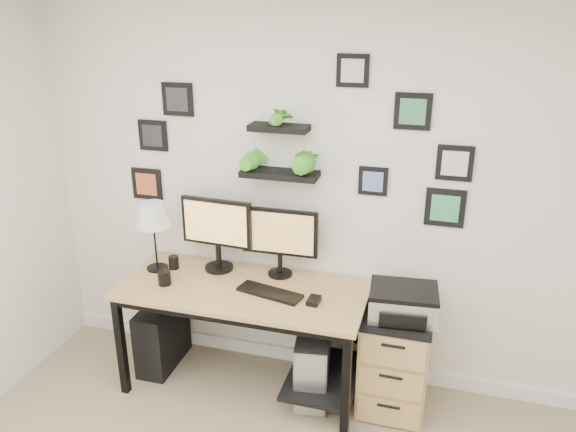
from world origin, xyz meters
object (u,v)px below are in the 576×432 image
(desk, at_px, (250,303))
(table_lamp, at_px, (153,216))
(monitor_right, at_px, (280,237))
(file_cabinet, at_px, (395,359))
(pc_tower_grey, at_px, (313,364))
(mug, at_px, (164,278))
(pc_tower_black, at_px, (162,334))
(printer, at_px, (403,303))
(monitor_left, at_px, (217,229))

(desk, xyz_separation_m, table_lamp, (-0.70, 0.06, 0.51))
(monitor_right, distance_m, file_cabinet, 1.08)
(monitor_right, distance_m, pc_tower_grey, 0.87)
(mug, distance_m, pc_tower_black, 0.60)
(pc_tower_black, bearing_deg, pc_tower_grey, -2.54)
(mug, relative_size, file_cabinet, 0.14)
(monitor_right, distance_m, table_lamp, 0.86)
(table_lamp, xyz_separation_m, printer, (1.68, -0.03, -0.37))
(printer, bearing_deg, file_cabinet, 135.37)
(desk, distance_m, monitor_left, 0.54)
(pc_tower_grey, distance_m, printer, 0.76)
(pc_tower_grey, relative_size, file_cabinet, 0.75)
(monitor_left, distance_m, pc_tower_grey, 1.10)
(desk, xyz_separation_m, file_cabinet, (0.96, 0.06, -0.29))
(printer, bearing_deg, mug, -173.76)
(table_lamp, bearing_deg, monitor_left, 14.95)
(mug, xyz_separation_m, pc_tower_black, (-0.15, 0.16, -0.56))
(monitor_left, relative_size, printer, 1.19)
(mug, relative_size, pc_tower_grey, 0.19)
(monitor_left, xyz_separation_m, mug, (-0.25, -0.30, -0.25))
(table_lamp, xyz_separation_m, pc_tower_grey, (1.13, -0.07, -0.90))
(table_lamp, distance_m, pc_tower_grey, 1.45)
(desk, bearing_deg, monitor_left, 149.19)
(monitor_right, bearing_deg, table_lamp, -170.41)
(pc_tower_grey, xyz_separation_m, printer, (0.55, 0.04, 0.53))
(monitor_left, height_order, monitor_right, monitor_left)
(pc_tower_black, xyz_separation_m, pc_tower_grey, (1.13, -0.04, -0.00))
(monitor_left, bearing_deg, desk, -30.81)
(table_lamp, relative_size, pc_tower_grey, 0.96)
(desk, height_order, printer, printer)
(pc_tower_black, distance_m, printer, 1.75)
(mug, xyz_separation_m, pc_tower_grey, (0.98, 0.12, -0.56))
(pc_tower_grey, bearing_deg, monitor_left, 166.16)
(table_lamp, bearing_deg, desk, -4.96)
(monitor_right, xyz_separation_m, table_lamp, (-0.84, -0.14, 0.11))
(monitor_right, bearing_deg, file_cabinet, -10.09)
(file_cabinet, bearing_deg, table_lamp, 179.92)
(pc_tower_black, bearing_deg, mug, -47.87)
(mug, bearing_deg, monitor_right, 26.04)
(mug, bearing_deg, monitor_left, 50.01)
(desk, xyz_separation_m, pc_tower_black, (-0.69, 0.03, -0.39))
(monitor_left, distance_m, monitor_right, 0.43)
(monitor_right, relative_size, table_lamp, 1.06)
(monitor_left, bearing_deg, printer, -6.10)
(desk, xyz_separation_m, pc_tower_grey, (0.44, -0.01, -0.39))
(pc_tower_black, bearing_deg, monitor_left, 18.41)
(monitor_right, xyz_separation_m, file_cabinet, (0.81, -0.14, -0.70))
(desk, distance_m, mug, 0.58)
(monitor_right, relative_size, file_cabinet, 0.76)
(pc_tower_black, relative_size, file_cabinet, 0.71)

